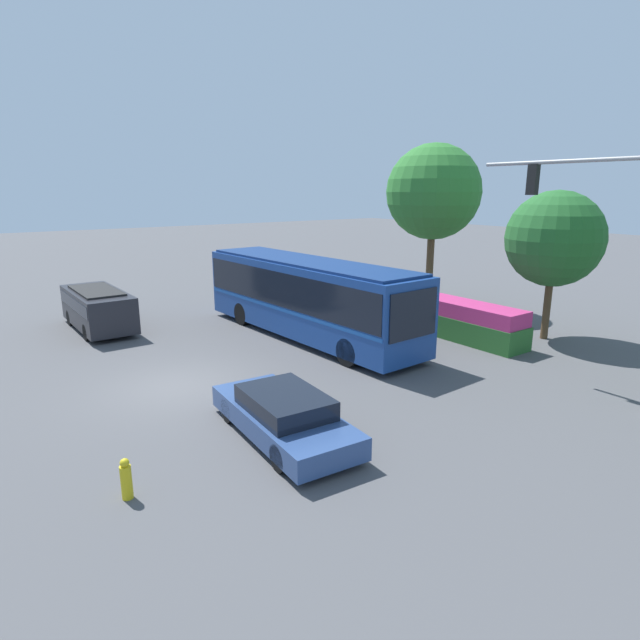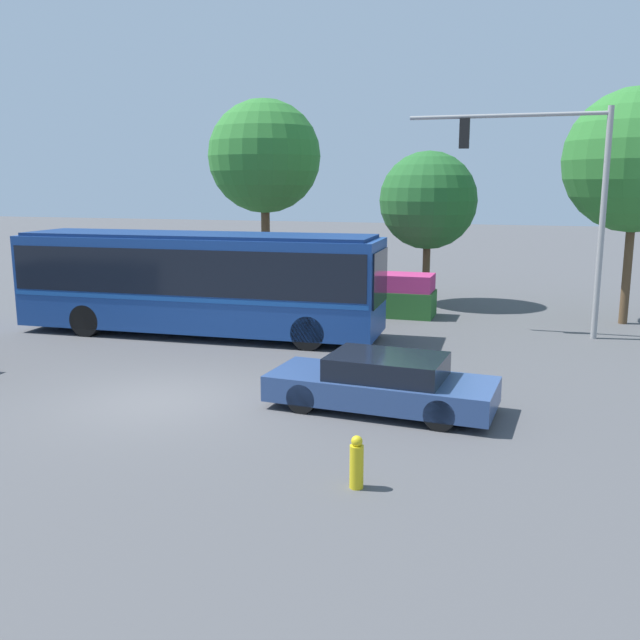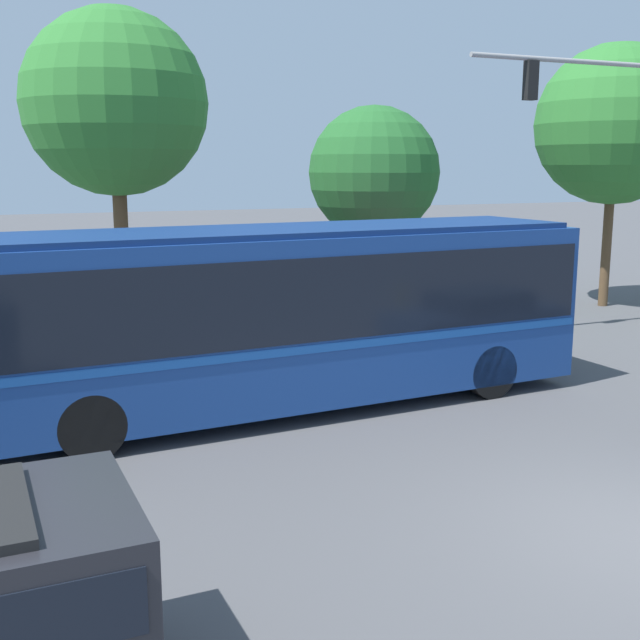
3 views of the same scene
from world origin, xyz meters
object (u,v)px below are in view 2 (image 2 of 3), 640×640
sedan_foreground (383,383)px  traffic_light_pole (557,185)px  street_tree_left (264,157)px  street_tree_right (637,161)px  street_tree_centre (428,201)px  fire_hydrant (357,463)px  city_bus (198,278)px

sedan_foreground → traffic_light_pole: bearing=-107.5°
sedan_foreground → street_tree_left: size_ratio=0.59×
street_tree_left → street_tree_right: street_tree_left is taller
street_tree_centre → fire_hydrant: street_tree_centre is taller
street_tree_right → fire_hydrant: street_tree_right is taller
street_tree_right → street_tree_left: bearing=169.5°
street_tree_right → traffic_light_pole: bearing=-132.1°
street_tree_centre → street_tree_right: 7.40m
street_tree_right → sedan_foreground: bearing=-117.4°
city_bus → street_tree_centre: street_tree_centre is taller
traffic_light_pole → street_tree_centre: (-4.55, 4.60, -0.62)m
sedan_foreground → street_tree_centre: street_tree_centre is taller
street_tree_left → street_tree_centre: (7.03, -0.75, -1.75)m
sedan_foreground → street_tree_centre: size_ratio=0.82×
sedan_foreground → street_tree_right: bearing=-113.3°
city_bus → fire_hydrant: (7.51, -9.45, -1.40)m
sedan_foreground → fire_hydrant: size_ratio=5.63×
sedan_foreground → street_tree_centre: bearing=-81.1°
street_tree_left → fire_hydrant: bearing=-64.3°
street_tree_left → street_tree_centre: size_ratio=1.38×
street_tree_left → street_tree_centre: bearing=-6.1°
city_bus → street_tree_centre: size_ratio=1.96×
sedan_foreground → traffic_light_pole: (3.41, 8.65, 4.08)m
street_tree_right → fire_hydrant: bearing=-109.7°
city_bus → street_tree_right: bearing=21.9°
sedan_foreground → street_tree_centre: 13.74m
traffic_light_pole → fire_hydrant: bearing=76.6°
street_tree_centre → fire_hydrant: 17.59m
city_bus → street_tree_left: street_tree_left is taller
city_bus → street_tree_right: (12.97, 5.84, 3.61)m
sedan_foreground → street_tree_left: 17.02m
city_bus → fire_hydrant: 12.15m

